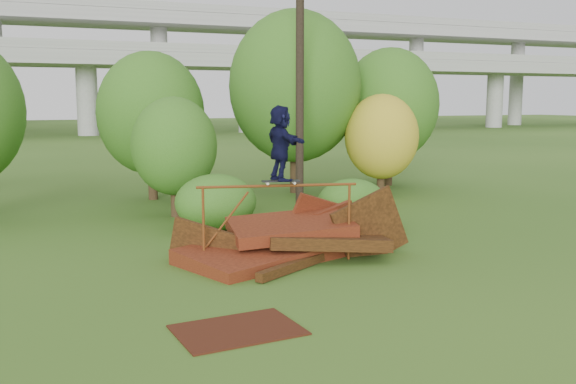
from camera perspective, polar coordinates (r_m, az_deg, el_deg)
name	(u,v)px	position (r m, az deg, el deg)	size (l,w,h in m)	color
ground	(358,276)	(13.91, 6.25, -7.45)	(240.00, 240.00, 0.00)	#2D5116
scrap_pile	(288,242)	(15.32, -0.04, -4.45)	(5.78, 3.61, 2.06)	#3D160B
grind_rail	(278,204)	(14.71, -0.93, -1.03)	(3.62, 0.87, 1.83)	#683410
skateboard	(281,181)	(14.65, -0.66, 0.97)	(0.89, 0.42, 0.09)	black
skater	(281,143)	(14.57, -0.67, 4.38)	(1.59, 0.51, 1.71)	black
flat_plate	(238,330)	(10.73, -4.50, -12.12)	(1.99, 1.42, 0.03)	#3B180C
tree_1	(151,113)	(24.62, -12.10, 6.85)	(3.99, 3.99, 5.55)	black
tree_2	(174,146)	(20.81, -10.08, 4.01)	(2.73, 2.73, 3.85)	black
tree_3	(295,87)	(25.90, 0.63, 9.35)	(5.27, 5.27, 7.31)	black
tree_4	(382,137)	(25.38, 8.32, 4.88)	(2.88, 2.88, 3.98)	black
tree_5	(390,105)	(28.50, 9.03, 7.67)	(4.27, 4.27, 6.00)	black
shrub_left	(216,202)	(18.58, -6.44, -0.91)	(2.36, 2.18, 1.64)	#2B5717
shrub_right	(352,204)	(18.70, 5.72, -1.08)	(2.10, 1.92, 1.48)	#2B5717
utility_pole	(300,78)	(22.19, 1.06, 10.09)	(1.40, 0.28, 8.81)	black
freeway_overpass	(82,39)	(75.23, -17.84, 12.80)	(160.00, 15.00, 13.70)	gray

